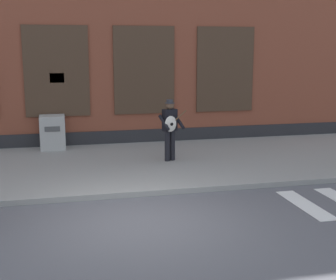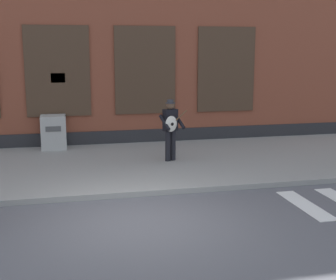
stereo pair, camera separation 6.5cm
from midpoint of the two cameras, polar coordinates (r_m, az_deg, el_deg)
The scene contains 5 objects.
ground_plane at distance 8.99m, azimuth -3.66°, elevation -9.92°, with size 160.00×160.00×0.00m, color #56565B.
sidewalk at distance 12.91m, azimuth -6.57°, elevation -3.09°, with size 28.00×5.40×0.13m.
building_backdrop at distance 17.21m, azimuth -8.61°, elevation 13.55°, with size 28.00×4.06×7.96m.
busker at distance 12.90m, azimuth 0.46°, elevation 1.67°, with size 0.78×0.66×1.71m.
utility_box at distance 14.93m, azimuth -13.65°, elevation 0.93°, with size 0.76×0.67×1.05m.
Camera 2 is at (-1.25, -8.30, 3.24)m, focal length 50.00 mm.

